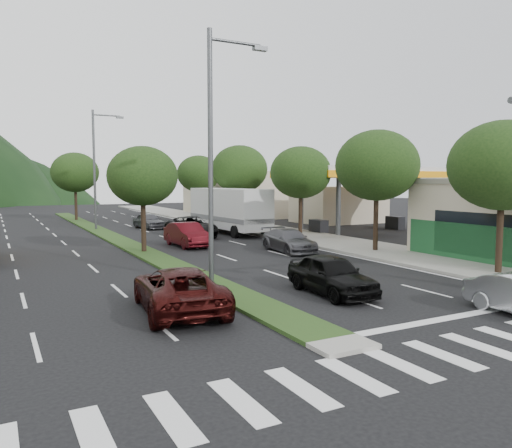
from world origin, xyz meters
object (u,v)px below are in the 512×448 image
tree_r_e (199,174)px  streetlight_near (215,145)px  tree_r_a (503,166)px  car_queue_a (331,274)px  tree_med_near (143,176)px  car_queue_d (191,227)px  tree_r_b (377,166)px  car_queue_b (289,240)px  car_queue_e (149,221)px  motorhome (229,209)px  tree_r_d (240,169)px  car_queue_c (187,235)px  tree_r_c (301,173)px  streetlight_mid (97,164)px  suv_maroon (179,289)px  tree_med_far (75,172)px

tree_r_e → streetlight_near: 34.11m
tree_r_a → car_queue_a: bearing=176.6°
tree_r_a → tree_med_near: (-12.00, 14.00, -0.39)m
car_queue_d → tree_r_b: bearing=-64.8°
car_queue_d → car_queue_b: bearing=-79.2°
car_queue_e → motorhome: bearing=-61.7°
tree_r_d → car_queue_c: size_ratio=1.57×
streetlight_near → car_queue_c: bearing=75.4°
tree_r_d → car_queue_c: (-8.77, -10.38, -4.43)m
car_queue_b → tree_r_c: bearing=55.3°
car_queue_a → streetlight_mid: bearing=99.4°
car_queue_a → car_queue_c: 15.11m
tree_r_b → tree_med_near: tree_r_b is taller
car_queue_c → car_queue_d: (2.15, 5.00, -0.00)m
tree_r_c → suv_maroon: tree_r_c is taller
tree_r_d → streetlight_mid: 12.18m
tree_r_d → car_queue_a: size_ratio=1.67×
car_queue_d → tree_r_e: bearing=64.2°
tree_r_e → car_queue_c: tree_r_e is taller
suv_maroon → car_queue_e: size_ratio=1.29×
streetlight_mid → motorhome: streetlight_mid is taller
car_queue_a → tree_r_b: bearing=44.0°
tree_r_b → car_queue_c: bearing=139.0°
suv_maroon → car_queue_e: 28.24m
car_queue_d → motorhome: bearing=15.3°
suv_maroon → car_queue_c: size_ratio=1.13×
car_queue_e → car_queue_c: bearing=-102.7°
car_queue_a → car_queue_b: size_ratio=0.94×
tree_r_b → tree_med_near: 13.43m
streetlight_mid → car_queue_a: 29.07m
car_queue_d → car_queue_e: 7.68m
tree_r_d → tree_r_e: 10.00m
motorhome → car_queue_d: bearing=-165.5°
suv_maroon → car_queue_c: car_queue_c is taller
car_queue_e → tree_med_far: bearing=102.3°
streetlight_near → car_queue_c: 12.95m
tree_r_a → streetlight_near: bearing=161.3°
car_queue_a → car_queue_e: (0.99, 27.71, -0.05)m
tree_r_e → car_queue_d: bearing=-113.3°
streetlight_near → tree_r_a: bearing=-18.7°
tree_r_c → car_queue_a: tree_r_c is taller
streetlight_mid → suv_maroon: 28.74m
tree_r_b → tree_med_far: tree_r_b is taller
tree_med_far → suv_maroon: size_ratio=1.34×
car_queue_e → tree_med_near: bearing=-114.6°
tree_r_e → tree_r_c: bearing=-90.0°
car_queue_b → motorhome: (1.27, 11.16, 1.22)m
car_queue_a → streetlight_near: bearing=134.9°
tree_r_e → car_queue_d: tree_r_e is taller
streetlight_mid → car_queue_a: bearing=-83.8°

